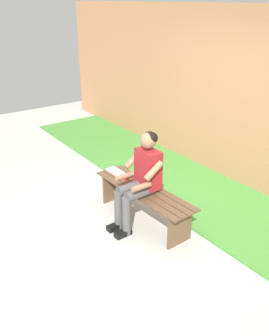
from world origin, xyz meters
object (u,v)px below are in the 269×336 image
person_seated (140,177)px  apple (127,177)px  book_open (118,173)px  bench_near (144,197)px

person_seated → apple: bearing=-10.9°
book_open → bench_near: bearing=179.6°
bench_near → book_open: bearing=2.0°
person_seated → apple: (0.43, -0.08, -0.20)m
bench_near → apple: apple is taller
bench_near → apple: size_ratio=20.87×
bench_near → person_seated: (-0.06, 0.10, 0.35)m
person_seated → bench_near: bearing=-59.3°
person_seated → book_open: 0.69m
book_open → person_seated: bearing=170.5°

